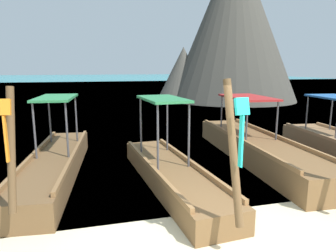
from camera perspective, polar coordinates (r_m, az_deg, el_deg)
sea_water at (r=65.22m, az=-13.28°, el=8.12°), size 120.00×120.00×0.00m
longtail_boat_orange_ribbon at (r=8.38m, az=-20.35°, el=-6.59°), size 1.65×6.10×2.48m
longtail_boat_turquoise_ribbon at (r=7.30m, az=0.70°, el=-8.62°), size 1.45×5.60×2.60m
longtail_boat_blue_ribbon at (r=9.62m, az=16.33°, el=-3.95°), size 1.79×7.24×2.66m
karst_rock at (r=27.32m, az=11.61°, el=18.08°), size 11.62×10.68×13.37m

